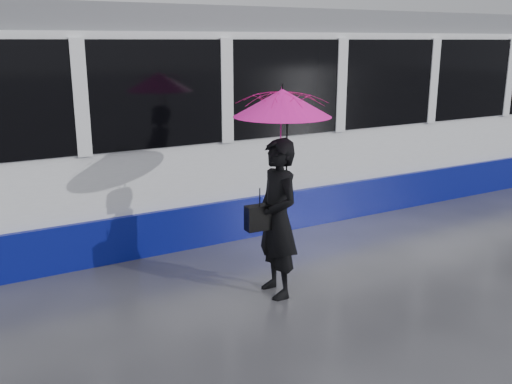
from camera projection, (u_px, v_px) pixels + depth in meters
ground at (190, 288)px, 6.85m from camera, size 90.00×90.00×0.00m
rails at (127, 230)px, 8.95m from camera, size 34.00×1.51×0.02m
tram at (320, 112)px, 10.29m from camera, size 26.00×2.56×3.35m
woman at (277, 219)px, 6.49m from camera, size 0.48×0.70×1.84m
umbrella at (282, 122)px, 6.23m from camera, size 1.15×1.15×1.24m
handbag at (260, 217)px, 6.39m from camera, size 0.34×0.16×0.47m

